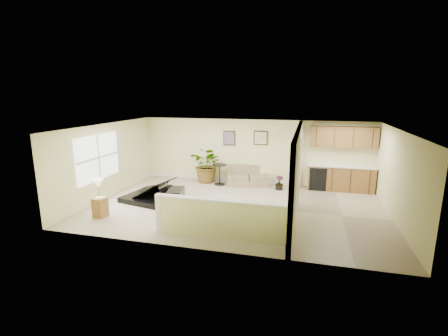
% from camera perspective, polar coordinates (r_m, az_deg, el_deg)
% --- Properties ---
extents(floor, '(9.00, 9.00, 0.00)m').
position_cam_1_polar(floor, '(10.26, 2.13, -6.81)').
color(floor, '#BEB194').
rests_on(floor, ground).
extents(back_wall, '(9.00, 0.04, 2.50)m').
position_cam_1_polar(back_wall, '(12.79, 5.10, 2.90)').
color(back_wall, beige).
rests_on(back_wall, floor).
extents(front_wall, '(9.00, 0.04, 2.50)m').
position_cam_1_polar(front_wall, '(7.11, -3.06, -5.20)').
color(front_wall, beige).
rests_on(front_wall, floor).
extents(left_wall, '(0.04, 6.00, 2.50)m').
position_cam_1_polar(left_wall, '(11.70, -19.87, 1.25)').
color(left_wall, beige).
rests_on(left_wall, floor).
extents(right_wall, '(0.04, 6.00, 2.50)m').
position_cam_1_polar(right_wall, '(9.99, 28.30, -1.44)').
color(right_wall, beige).
rests_on(right_wall, floor).
extents(ceiling, '(9.00, 6.00, 0.04)m').
position_cam_1_polar(ceiling, '(9.70, 2.25, 7.23)').
color(ceiling, white).
rests_on(ceiling, back_wall).
extents(kitchen_vinyl, '(2.70, 6.00, 0.01)m').
position_cam_1_polar(kitchen_vinyl, '(10.10, 20.03, -7.91)').
color(kitchen_vinyl, tan).
rests_on(kitchen_vinyl, floor).
extents(interior_partition, '(0.18, 5.99, 2.50)m').
position_cam_1_polar(interior_partition, '(9.94, 12.69, -0.43)').
color(interior_partition, beige).
rests_on(interior_partition, floor).
extents(pony_half_wall, '(3.42, 0.22, 1.00)m').
position_cam_1_polar(pony_half_wall, '(7.97, -0.93, -8.74)').
color(pony_half_wall, beige).
rests_on(pony_half_wall, floor).
extents(left_window, '(0.05, 2.15, 1.45)m').
position_cam_1_polar(left_window, '(11.26, -21.30, 1.73)').
color(left_window, white).
rests_on(left_window, left_wall).
extents(wall_art_left, '(0.48, 0.04, 0.58)m').
position_cam_1_polar(wall_art_left, '(12.88, 0.93, 5.27)').
color(wall_art_left, '#322512').
rests_on(wall_art_left, back_wall).
extents(wall_mirror, '(0.55, 0.04, 0.55)m').
position_cam_1_polar(wall_mirror, '(12.64, 6.47, 5.27)').
color(wall_mirror, '#322512').
rests_on(wall_mirror, back_wall).
extents(kitchen_cabinets, '(2.36, 0.65, 2.33)m').
position_cam_1_polar(kitchen_cabinets, '(12.49, 19.43, 0.19)').
color(kitchen_cabinets, brown).
rests_on(kitchen_cabinets, floor).
extents(piano, '(2.18, 2.20, 1.57)m').
position_cam_1_polar(piano, '(11.09, -12.60, -2.06)').
color(piano, black).
rests_on(piano, floor).
extents(piano_bench, '(0.57, 0.90, 0.56)m').
position_cam_1_polar(piano_bench, '(10.31, -8.47, -5.20)').
color(piano_bench, black).
rests_on(piano_bench, floor).
extents(loveseat, '(1.89, 1.34, 0.95)m').
position_cam_1_polar(loveseat, '(12.70, 4.40, -1.26)').
color(loveseat, '#9D8563').
rests_on(loveseat, floor).
extents(accent_table, '(0.56, 0.56, 0.81)m').
position_cam_1_polar(accent_table, '(12.54, -0.78, -0.66)').
color(accent_table, black).
rests_on(accent_table, floor).
extents(palm_plant, '(1.59, 1.49, 1.44)m').
position_cam_1_polar(palm_plant, '(12.88, -2.88, 0.55)').
color(palm_plant, black).
rests_on(palm_plant, floor).
extents(small_plant, '(0.38, 0.38, 0.53)m').
position_cam_1_polar(small_plant, '(12.14, 9.68, -2.75)').
color(small_plant, black).
rests_on(small_plant, floor).
extents(lamp_stand, '(0.37, 0.37, 1.13)m').
position_cam_1_polar(lamp_stand, '(9.94, -21.02, -5.43)').
color(lamp_stand, brown).
rests_on(lamp_stand, floor).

